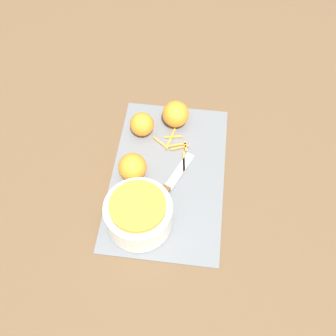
# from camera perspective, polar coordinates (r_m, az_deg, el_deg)

# --- Properties ---
(ground_plane) EXTENTS (4.00, 4.00, 0.00)m
(ground_plane) POSITION_cam_1_polar(r_m,az_deg,el_deg) (1.03, 0.00, -1.08)
(ground_plane) COLOR brown
(cutting_board) EXTENTS (0.47, 0.29, 0.01)m
(cutting_board) POSITION_cam_1_polar(r_m,az_deg,el_deg) (1.03, 0.00, -0.99)
(cutting_board) COLOR slate
(cutting_board) RESTS_ON ground_plane
(bowl_speckled) EXTENTS (0.16, 0.16, 0.09)m
(bowl_speckled) POSITION_cam_1_polar(r_m,az_deg,el_deg) (0.93, -4.29, -6.63)
(bowl_speckled) COLOR silver
(bowl_speckled) RESTS_ON cutting_board
(knife) EXTENTS (0.21, 0.11, 0.02)m
(knife) POSITION_cam_1_polar(r_m,az_deg,el_deg) (0.99, -0.91, -4.04)
(knife) COLOR brown
(knife) RESTS_ON cutting_board
(orange_left) EXTENTS (0.07, 0.07, 0.07)m
(orange_left) POSITION_cam_1_polar(r_m,az_deg,el_deg) (1.08, -3.80, 6.35)
(orange_left) COLOR orange
(orange_left) RESTS_ON cutting_board
(orange_right) EXTENTS (0.07, 0.07, 0.07)m
(orange_right) POSITION_cam_1_polar(r_m,az_deg,el_deg) (1.10, 0.88, 7.85)
(orange_right) COLOR orange
(orange_right) RESTS_ON cutting_board
(orange_back) EXTENTS (0.07, 0.07, 0.07)m
(orange_back) POSITION_cam_1_polar(r_m,az_deg,el_deg) (1.00, -5.17, 0.13)
(orange_back) COLOR orange
(orange_back) RESTS_ON cutting_board
(peel_pile) EXTENTS (0.14, 0.10, 0.01)m
(peel_pile) POSITION_cam_1_polar(r_m,az_deg,el_deg) (1.07, 1.02, 3.26)
(peel_pile) COLOR orange
(peel_pile) RESTS_ON cutting_board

